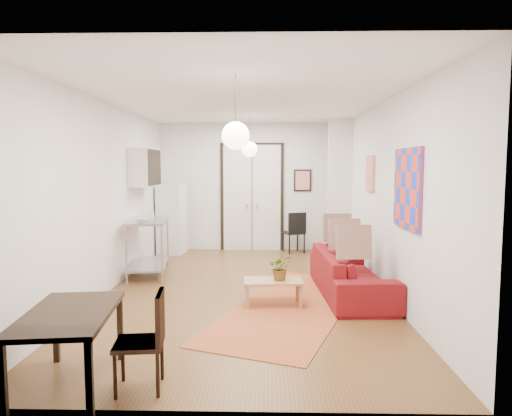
{
  "coord_description": "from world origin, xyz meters",
  "views": [
    {
      "loc": [
        0.33,
        -6.92,
        1.93
      ],
      "look_at": [
        0.16,
        0.41,
        1.25
      ],
      "focal_mm": 32.0,
      "sensor_mm": 36.0,
      "label": 1
    }
  ],
  "objects_px": {
    "coffee_table": "(273,283)",
    "fridge": "(172,219)",
    "dining_table": "(69,320)",
    "sofa": "(351,273)",
    "dining_chair_near": "(141,331)",
    "black_side_chair": "(293,228)",
    "kitchen_counter": "(148,238)",
    "dining_chair_far": "(141,331)"
  },
  "relations": [
    {
      "from": "coffee_table",
      "to": "fridge",
      "type": "distance_m",
      "value": 4.34
    },
    {
      "from": "coffee_table",
      "to": "dining_table",
      "type": "height_order",
      "value": "dining_table"
    },
    {
      "from": "sofa",
      "to": "coffee_table",
      "type": "height_order",
      "value": "sofa"
    },
    {
      "from": "sofa",
      "to": "dining_chair_near",
      "type": "bearing_deg",
      "value": 137.74
    },
    {
      "from": "dining_table",
      "to": "black_side_chair",
      "type": "distance_m",
      "value": 6.79
    },
    {
      "from": "sofa",
      "to": "kitchen_counter",
      "type": "xyz_separation_m",
      "value": [
        -3.34,
        1.17,
        0.33
      ]
    },
    {
      "from": "kitchen_counter",
      "to": "dining_table",
      "type": "relative_size",
      "value": 1.05
    },
    {
      "from": "coffee_table",
      "to": "dining_chair_far",
      "type": "distance_m",
      "value": 2.62
    },
    {
      "from": "dining_chair_near",
      "to": "fridge",
      "type": "bearing_deg",
      "value": -177.55
    },
    {
      "from": "sofa",
      "to": "dining_chair_far",
      "type": "bearing_deg",
      "value": 137.74
    },
    {
      "from": "black_side_chair",
      "to": "fridge",
      "type": "bearing_deg",
      "value": -15.48
    },
    {
      "from": "sofa",
      "to": "dining_chair_far",
      "type": "distance_m",
      "value": 3.71
    },
    {
      "from": "kitchen_counter",
      "to": "dining_table",
      "type": "xyz_separation_m",
      "value": [
        0.39,
        -4.12,
        -0.05
      ]
    },
    {
      "from": "coffee_table",
      "to": "dining_chair_far",
      "type": "bearing_deg",
      "value": -117.09
    },
    {
      "from": "dining_chair_near",
      "to": "dining_chair_far",
      "type": "relative_size",
      "value": 1.0
    },
    {
      "from": "sofa",
      "to": "dining_chair_far",
      "type": "height_order",
      "value": "dining_chair_far"
    },
    {
      "from": "fridge",
      "to": "dining_chair_far",
      "type": "distance_m",
      "value": 6.14
    },
    {
      "from": "black_side_chair",
      "to": "kitchen_counter",
      "type": "bearing_deg",
      "value": 19.37
    },
    {
      "from": "coffee_table",
      "to": "dining_chair_near",
      "type": "height_order",
      "value": "dining_chair_near"
    },
    {
      "from": "sofa",
      "to": "coffee_table",
      "type": "distance_m",
      "value": 1.28
    },
    {
      "from": "kitchen_counter",
      "to": "fridge",
      "type": "relative_size",
      "value": 0.9
    },
    {
      "from": "sofa",
      "to": "fridge",
      "type": "height_order",
      "value": "fridge"
    },
    {
      "from": "dining_table",
      "to": "dining_chair_near",
      "type": "bearing_deg",
      "value": 7.86
    },
    {
      "from": "dining_chair_near",
      "to": "dining_chair_far",
      "type": "xyz_separation_m",
      "value": [
        0.0,
        0.0,
        0.0
      ]
    },
    {
      "from": "coffee_table",
      "to": "fridge",
      "type": "bearing_deg",
      "value": 120.29
    },
    {
      "from": "kitchen_counter",
      "to": "black_side_chair",
      "type": "bearing_deg",
      "value": 32.18
    },
    {
      "from": "kitchen_counter",
      "to": "dining_chair_far",
      "type": "height_order",
      "value": "kitchen_counter"
    },
    {
      "from": "kitchen_counter",
      "to": "fridge",
      "type": "height_order",
      "value": "fridge"
    },
    {
      "from": "kitchen_counter",
      "to": "dining_table",
      "type": "distance_m",
      "value": 4.14
    },
    {
      "from": "coffee_table",
      "to": "dining_table",
      "type": "relative_size",
      "value": 0.64
    },
    {
      "from": "dining_table",
      "to": "black_side_chair",
      "type": "bearing_deg",
      "value": 70.2
    },
    {
      "from": "kitchen_counter",
      "to": "dining_chair_far",
      "type": "distance_m",
      "value": 4.16
    },
    {
      "from": "dining_chair_far",
      "to": "kitchen_counter",
      "type": "bearing_deg",
      "value": -173.06
    },
    {
      "from": "coffee_table",
      "to": "dining_table",
      "type": "xyz_separation_m",
      "value": [
        -1.79,
        -2.41,
        0.3
      ]
    },
    {
      "from": "dining_table",
      "to": "dining_chair_near",
      "type": "xyz_separation_m",
      "value": [
        0.6,
        0.08,
        -0.12
      ]
    },
    {
      "from": "dining_chair_far",
      "to": "black_side_chair",
      "type": "bearing_deg",
      "value": 158.1
    },
    {
      "from": "dining_table",
      "to": "coffee_table",
      "type": "bearing_deg",
      "value": 53.38
    },
    {
      "from": "coffee_table",
      "to": "black_side_chair",
      "type": "height_order",
      "value": "black_side_chair"
    },
    {
      "from": "fridge",
      "to": "dining_chair_far",
      "type": "relative_size",
      "value": 1.81
    },
    {
      "from": "dining_chair_near",
      "to": "dining_chair_far",
      "type": "bearing_deg",
      "value": 0.0
    },
    {
      "from": "dining_chair_near",
      "to": "dining_chair_far",
      "type": "height_order",
      "value": "same"
    },
    {
      "from": "sofa",
      "to": "dining_table",
      "type": "relative_size",
      "value": 1.73
    }
  ]
}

